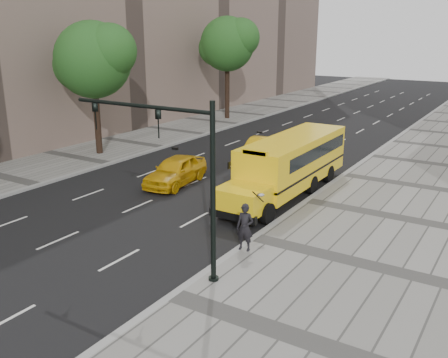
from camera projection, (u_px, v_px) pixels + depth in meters
The scene contains 12 objects.
ground at pixel (209, 184), 28.63m from camera, with size 140.00×140.00×0.00m, color black.
sidewalk_museum at pixel (430, 225), 22.50m from camera, with size 12.00×140.00×0.15m, color gray.
sidewalk_far at pixel (76, 158), 34.21m from camera, with size 6.00×140.00×0.15m, color gray.
curb_museum at pixel (307, 202), 25.56m from camera, with size 0.30×140.00×0.15m, color gray.
curb_far at pixel (108, 164), 32.69m from camera, with size 0.30×140.00×0.15m, color gray.
tree_b at pixel (94, 59), 33.41m from camera, with size 5.80×5.16×9.16m.
tree_c at pixel (228, 44), 47.16m from camera, with size 5.77×5.13×9.78m.
school_bus at pixel (291, 161), 26.83m from camera, with size 2.96×11.56×3.19m.
taxi_near at pixel (176, 171), 28.43m from camera, with size 1.93×4.79×1.63m, color #DEA40C.
taxi_far at pixel (259, 148), 34.31m from camera, with size 1.48×4.24×1.40m, color #DEA40C.
pedestrian at pixel (245, 227), 19.53m from camera, with size 0.70×0.46×1.91m, color black.
traffic_signal at pixel (178, 165), 17.01m from camera, with size 6.18×0.36×6.40m.
Camera 1 is at (15.24, -22.70, 8.54)m, focal length 40.00 mm.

